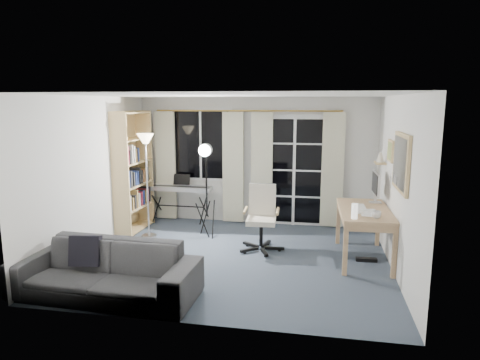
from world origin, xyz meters
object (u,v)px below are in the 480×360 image
keyboard_piano (180,189)px  sofa (104,262)px  desk (364,215)px  bookshelf (130,175)px  mug (376,214)px  torchiere_lamp (146,154)px  studio_light (206,161)px  office_chair (262,211)px  monitor (376,184)px

keyboard_piano → sofa: keyboard_piano is taller
desk → sofa: 3.67m
sofa → bookshelf: bearing=110.5°
bookshelf → mug: 4.31m
torchiere_lamp → sofa: size_ratio=0.80×
studio_light → office_chair: size_ratio=1.61×
sofa → mug: bearing=25.1°
monitor → office_chair: bearing=-173.8°
desk → mug: mug is taller
monitor → desk: bearing=-115.2°
torchiere_lamp → office_chair: 2.18m
desk → monitor: (0.20, 0.45, 0.38)m
keyboard_piano → studio_light: studio_light is taller
bookshelf → monitor: (4.21, -0.33, 0.03)m
office_chair → monitor: 1.81m
bookshelf → torchiere_lamp: size_ratio=1.20×
bookshelf → office_chair: size_ratio=2.09×
studio_light → mug: size_ratio=13.27×
office_chair → desk: office_chair is taller
office_chair → sofa: office_chair is taller
studio_light → desk: size_ratio=1.15×
torchiere_lamp → monitor: (3.74, 0.01, -0.39)m
keyboard_piano → mug: size_ratio=9.69×
torchiere_lamp → mug: (3.65, -0.94, -0.61)m
bookshelf → monitor: bearing=-2.7°
bookshelf → torchiere_lamp: (0.46, -0.34, 0.42)m
office_chair → monitor: size_ratio=1.87×
office_chair → mug: bearing=-26.8°
keyboard_piano → monitor: bearing=-14.2°
desk → mug: size_ratio=11.54×
torchiere_lamp → studio_light: bearing=7.9°
keyboard_piano → studio_light: size_ratio=0.73×
keyboard_piano → desk: keyboard_piano is taller
studio_light → monitor: (2.75, -0.13, -0.28)m
keyboard_piano → mug: keyboard_piano is taller
mug → torchiere_lamp: bearing=165.6°
keyboard_piano → office_chair: office_chair is taller
keyboard_piano → office_chair: size_ratio=1.18×
keyboard_piano → studio_light: (0.73, -0.82, 0.67)m
keyboard_piano → sofa: (0.12, -3.25, -0.23)m
studio_light → bookshelf: bearing=168.7°
studio_light → sofa: (-0.61, -2.43, -0.90)m
desk → torchiere_lamp: bearing=171.3°
torchiere_lamp → monitor: bearing=0.2°
torchiere_lamp → monitor: size_ratio=3.25×
bookshelf → mug: bookshelf is taller
desk → sofa: sofa is taller
torchiere_lamp → keyboard_piano: bearing=74.3°
torchiere_lamp → bookshelf: bearing=143.4°
studio_light → mug: (2.65, -1.08, -0.51)m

